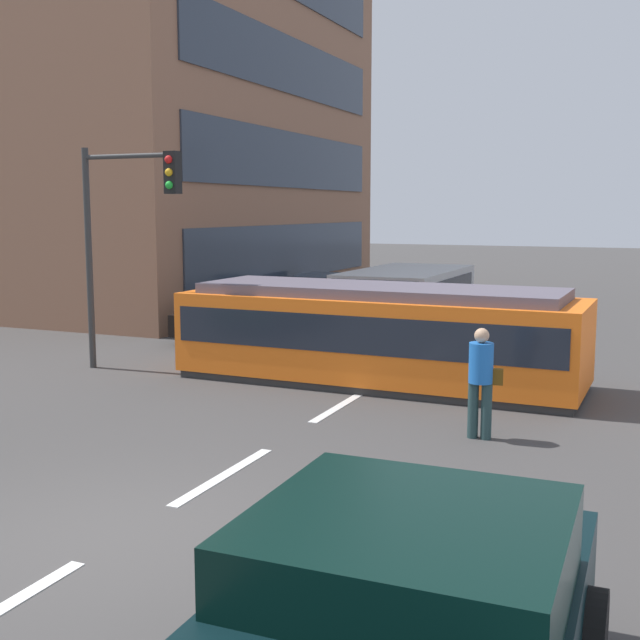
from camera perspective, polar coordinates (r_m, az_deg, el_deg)
ground_plane at (r=17.70m, az=6.27°, el=-3.24°), size 120.00×120.00×0.00m
lane_stripe_1 at (r=10.56m, az=-6.83°, el=-10.93°), size 0.16×2.40×0.01m
lane_stripe_2 at (r=14.02m, az=1.43°, el=-6.14°), size 0.16×2.40×0.01m
lane_stripe_3 at (r=21.60m, az=9.47°, el=-1.28°), size 0.16×2.40×0.01m
lane_stripe_4 at (r=27.41m, az=12.49°, el=0.57°), size 0.16×2.40×0.01m
corner_building at (r=32.42m, az=-13.94°, el=12.95°), size 14.46×16.51×12.80m
streetcar_tram at (r=15.76m, az=4.20°, el=-0.91°), size 7.93×2.69×1.93m
city_bus at (r=21.88m, az=6.15°, el=1.59°), size 2.59×5.21×1.79m
pedestrian_crossing at (r=12.12m, az=11.41°, el=-3.97°), size 0.51×0.36×1.67m
parked_sedan_mid at (r=21.55m, az=-5.67°, el=0.43°), size 2.05×4.29×1.19m
parked_sedan_far at (r=27.66m, az=0.14°, el=2.11°), size 2.05×4.28×1.19m
traffic_light_mast at (r=17.17m, az=-13.80°, el=7.22°), size 2.37×0.33×4.68m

